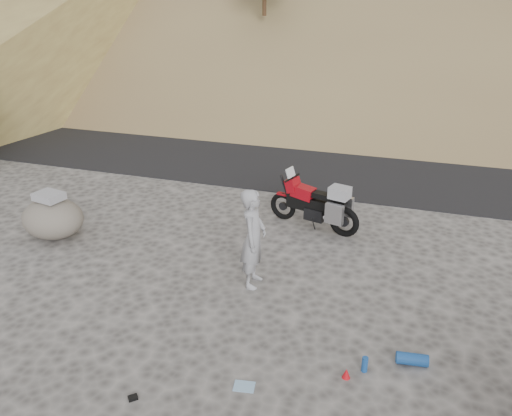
% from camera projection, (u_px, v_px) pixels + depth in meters
% --- Properties ---
extents(ground, '(140.00, 140.00, 0.00)m').
position_uv_depth(ground, '(248.00, 310.00, 8.82)').
color(ground, '#464340').
rests_on(ground, ground).
extents(road, '(120.00, 7.00, 0.05)m').
position_uv_depth(road, '(334.00, 159.00, 16.66)').
color(road, black).
rests_on(road, ground).
extents(motorcycle, '(2.28, 1.04, 1.39)m').
position_uv_depth(motorcycle, '(317.00, 205.00, 11.62)').
color(motorcycle, black).
rests_on(motorcycle, ground).
extents(man, '(0.51, 0.74, 1.95)m').
position_uv_depth(man, '(253.00, 283.00, 9.63)').
color(man, '#939399').
rests_on(man, ground).
extents(boulder, '(1.76, 1.64, 1.09)m').
position_uv_depth(boulder, '(53.00, 218.00, 11.26)').
color(boulder, '#535047').
rests_on(boulder, ground).
extents(gear_blue_mat, '(0.49, 0.24, 0.19)m').
position_uv_depth(gear_blue_mat, '(412.00, 359.00, 7.52)').
color(gear_blue_mat, navy).
rests_on(gear_blue_mat, ground).
extents(gear_bottle, '(0.09, 0.09, 0.25)m').
position_uv_depth(gear_bottle, '(365.00, 364.00, 7.37)').
color(gear_bottle, navy).
rests_on(gear_bottle, ground).
extents(gear_funnel, '(0.13, 0.13, 0.16)m').
position_uv_depth(gear_funnel, '(346.00, 373.00, 7.26)').
color(gear_funnel, red).
rests_on(gear_funnel, ground).
extents(gear_glove_b, '(0.16, 0.16, 0.04)m').
position_uv_depth(gear_glove_b, '(133.00, 398.00, 6.90)').
color(gear_glove_b, black).
rests_on(gear_glove_b, ground).
extents(gear_blue_cloth, '(0.33, 0.27, 0.01)m').
position_uv_depth(gear_blue_cloth, '(244.00, 386.00, 7.12)').
color(gear_blue_cloth, '#85ACCD').
rests_on(gear_blue_cloth, ground).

